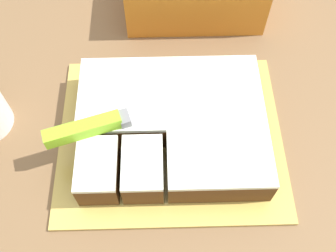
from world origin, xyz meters
name	(u,v)px	position (x,y,z in m)	size (l,w,h in m)	color
ground_plane	(164,230)	(0.00, 0.00, 0.00)	(8.00, 8.00, 0.00)	#4C4742
countertop	(163,185)	(0.00, 0.00, 0.46)	(1.40, 1.10, 0.91)	brown
cake_board	(168,136)	(0.01, -0.09, 0.91)	(0.37, 0.32, 0.01)	gold
cake	(170,125)	(0.02, -0.09, 0.95)	(0.30, 0.24, 0.06)	brown
knife	(99,124)	(-0.09, -0.11, 0.98)	(0.28, 0.11, 0.02)	silver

